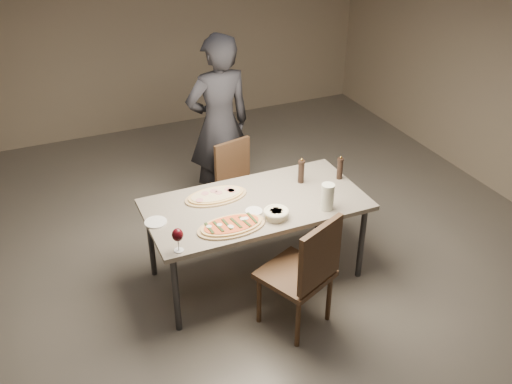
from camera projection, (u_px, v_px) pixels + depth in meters
name	position (u px, v px, depth m)	size (l,w,h in m)	color
room	(256.00, 130.00, 4.33)	(7.00, 7.00, 7.00)	#5D5850
dining_table	(256.00, 208.00, 4.69)	(1.80, 0.90, 0.75)	gray
zucchini_pizza	(231.00, 226.00, 4.34)	(0.55, 0.30, 0.05)	tan
ham_pizza	(216.00, 196.00, 4.72)	(0.53, 0.29, 0.04)	tan
bread_basket	(276.00, 213.00, 4.44)	(0.20, 0.20, 0.07)	#ECE6BF
oil_dish	(254.00, 211.00, 4.53)	(0.14, 0.14, 0.02)	white
pepper_mill_left	(340.00, 168.00, 4.95)	(0.06, 0.06, 0.22)	black
pepper_mill_right	(301.00, 171.00, 4.89)	(0.06, 0.06, 0.23)	black
carafe	(327.00, 197.00, 4.52)	(0.11, 0.11, 0.22)	silver
wine_glass	(178.00, 236.00, 4.03)	(0.08, 0.08, 0.19)	silver
side_plate	(156.00, 222.00, 4.40)	(0.17, 0.17, 0.01)	white
chair_near	(306.00, 269.00, 4.21)	(0.62, 0.62, 1.00)	#422C1C
chair_far	(239.00, 180.00, 5.51)	(0.49, 0.49, 0.87)	#422C1C
diner	(219.00, 125.00, 5.58)	(0.67, 0.44, 1.83)	black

